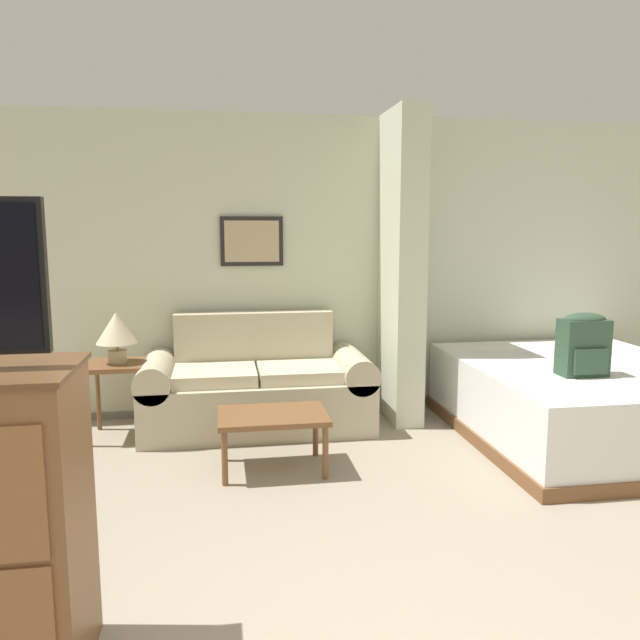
{
  "coord_description": "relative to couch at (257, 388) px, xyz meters",
  "views": [
    {
      "loc": [
        -0.63,
        -1.67,
        1.65
      ],
      "look_at": [
        0.0,
        2.26,
        1.05
      ],
      "focal_mm": 35.0,
      "sensor_mm": 36.0,
      "label": 1
    }
  ],
  "objects": [
    {
      "name": "couch",
      "position": [
        0.0,
        0.0,
        0.0
      ],
      "size": [
        1.88,
        0.84,
        0.93
      ],
      "color": "#B7AD8E",
      "rests_on": "ground_plane"
    },
    {
      "name": "wall_partition_pillar",
      "position": [
        1.24,
        0.08,
        0.97
      ],
      "size": [
        0.24,
        0.68,
        2.6
      ],
      "color": "beige",
      "rests_on": "ground_plane"
    },
    {
      "name": "coffee_table",
      "position": [
        0.05,
        -0.95,
        0.02
      ],
      "size": [
        0.73,
        0.51,
        0.4
      ],
      "color": "brown",
      "rests_on": "ground_plane"
    },
    {
      "name": "bed",
      "position": [
        2.5,
        -0.68,
        -0.03
      ],
      "size": [
        1.82,
        2.13,
        0.59
      ],
      "color": "brown",
      "rests_on": "ground_plane"
    },
    {
      "name": "table_lamp",
      "position": [
        -1.08,
        -0.07,
        0.52
      ],
      "size": [
        0.31,
        0.31,
        0.4
      ],
      "color": "tan",
      "rests_on": "side_table"
    },
    {
      "name": "wall_back",
      "position": [
        0.35,
        0.48,
        0.96
      ],
      "size": [
        7.46,
        0.16,
        2.6
      ],
      "color": "beige",
      "rests_on": "ground_plane"
    },
    {
      "name": "side_table",
      "position": [
        -1.08,
        -0.07,
        0.17
      ],
      "size": [
        0.46,
        0.46,
        0.6
      ],
      "color": "brown",
      "rests_on": "ground_plane"
    },
    {
      "name": "backpack",
      "position": [
        2.26,
        -1.02,
        0.5
      ],
      "size": [
        0.33,
        0.21,
        0.45
      ],
      "color": "#2D4733",
      "rests_on": "bed"
    }
  ]
}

